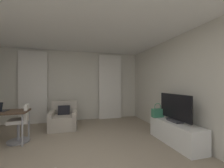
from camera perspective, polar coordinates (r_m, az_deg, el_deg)
name	(u,v)px	position (r m, az deg, el deg)	size (l,w,h in m)	color
ground_plane	(77,163)	(2.87, -13.97, -28.66)	(12.00, 12.00, 0.00)	gray
wall_window	(74,86)	(5.55, -14.93, -0.69)	(5.12, 0.06, 2.60)	beige
wall_right	(194,87)	(3.62, 30.28, -1.20)	(0.06, 6.12, 2.60)	beige
ceiling	(77,12)	(2.81, -14.03, 26.47)	(5.12, 6.12, 0.06)	white
curtain_left_panel	(33,87)	(5.57, -29.20, -1.22)	(0.90, 0.06, 2.50)	silver
curtain_right_panel	(110,87)	(5.61, -0.72, -1.19)	(0.90, 0.06, 2.50)	silver
armchair	(64,119)	(4.79, -18.90, -13.30)	(0.82, 0.89, 0.81)	#B2A899
desk_chair	(20,125)	(4.13, -33.00, -13.76)	(0.48, 0.48, 0.88)	gray
tv_console	(175,133)	(3.75, 24.15, -17.47)	(0.46, 1.39, 0.50)	white
tv_flatscreen	(175,109)	(3.63, 24.02, -9.12)	(0.20, 0.98, 0.64)	#333338
handbag_primary	(158,113)	(3.97, 17.91, -10.91)	(0.30, 0.14, 0.37)	#387F5B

